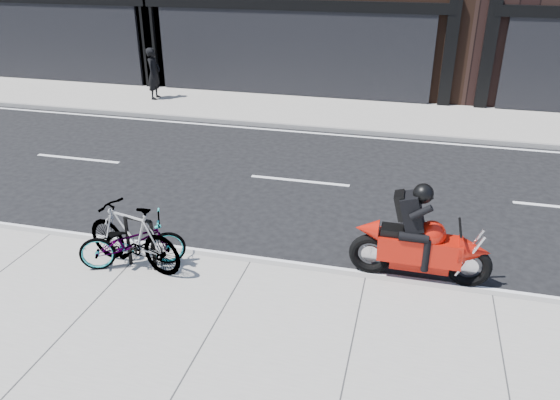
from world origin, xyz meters
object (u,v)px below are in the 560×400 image
(bicycle_front, at_px, (132,242))
(motorcycle, at_px, (427,243))
(pedestrian, at_px, (154,73))
(bicycle_rear, at_px, (133,236))
(bike_rack, at_px, (140,238))

(bicycle_front, distance_m, motorcycle, 4.92)
(bicycle_front, relative_size, motorcycle, 0.75)
(motorcycle, xyz_separation_m, pedestrian, (-9.46, 9.35, 0.31))
(bicycle_rear, height_order, pedestrian, pedestrian)
(bicycle_rear, height_order, motorcycle, motorcycle)
(bicycle_rear, bearing_deg, pedestrian, -142.18)
(bicycle_rear, bearing_deg, motorcycle, 115.33)
(pedestrian, bearing_deg, bicycle_front, -158.34)
(motorcycle, relative_size, pedestrian, 1.32)
(bicycle_rear, distance_m, motorcycle, 4.89)
(bike_rack, xyz_separation_m, pedestrian, (-4.80, 10.35, 0.33))
(motorcycle, bearing_deg, pedestrian, 135.68)
(bike_rack, bearing_deg, bicycle_front, 180.00)
(bike_rack, relative_size, bicycle_front, 0.54)
(bike_rack, bearing_deg, pedestrian, 114.88)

